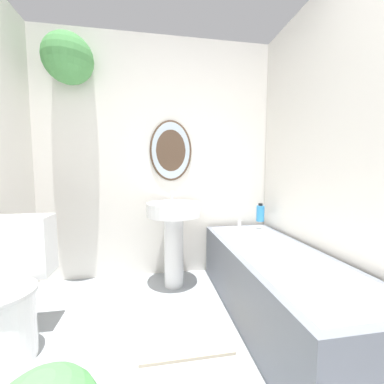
{
  "coord_description": "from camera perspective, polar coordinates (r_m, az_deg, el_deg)",
  "views": [
    {
      "loc": [
        -0.06,
        -0.16,
        1.07
      ],
      "look_at": [
        0.2,
        1.4,
        0.93
      ],
      "focal_mm": 22.0,
      "sensor_mm": 36.0,
      "label": 1
    }
  ],
  "objects": [
    {
      "name": "bath_mat",
      "position": [
        1.8,
        -2.01,
        -31.17
      ],
      "size": [
        0.56,
        0.43,
        0.02
      ],
      "color": "#B7A88E",
      "rests_on": "ground_plane"
    },
    {
      "name": "wall_right",
      "position": [
        1.8,
        34.84,
        8.21
      ],
      "size": [
        0.06,
        2.38,
        2.4
      ],
      "color": "silver",
      "rests_on": "ground_plane"
    },
    {
      "name": "wall_back",
      "position": [
        2.44,
        -11.52,
        11.64
      ],
      "size": [
        2.44,
        0.42,
        2.4
      ],
      "color": "silver",
      "rests_on": "ground_plane"
    },
    {
      "name": "bathtub",
      "position": [
        1.94,
        19.67,
        -20.08
      ],
      "size": [
        0.65,
        1.69,
        0.57
      ],
      "color": "slate",
      "rests_on": "ground_plane"
    },
    {
      "name": "pedestal_sink",
      "position": [
        2.2,
        -4.46,
        -8.39
      ],
      "size": [
        0.49,
        0.49,
        0.89
      ],
      "color": "white",
      "rests_on": "ground_plane"
    },
    {
      "name": "toilet",
      "position": [
        1.87,
        -37.95,
        -19.08
      ],
      "size": [
        0.37,
        0.55,
        0.78
      ],
      "color": "white",
      "rests_on": "ground_plane"
    },
    {
      "name": "shampoo_bottle",
      "position": [
        2.47,
        16.23,
        -4.92
      ],
      "size": [
        0.08,
        0.08,
        0.18
      ],
      "color": "#2D84C6",
      "rests_on": "bathtub"
    }
  ]
}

